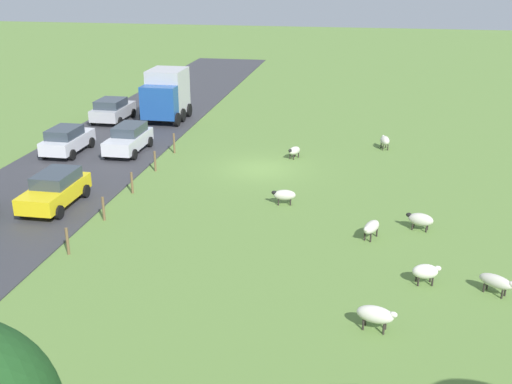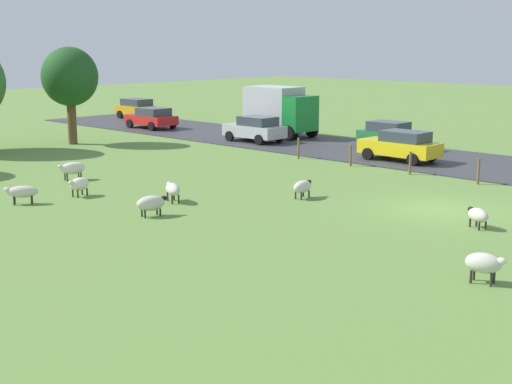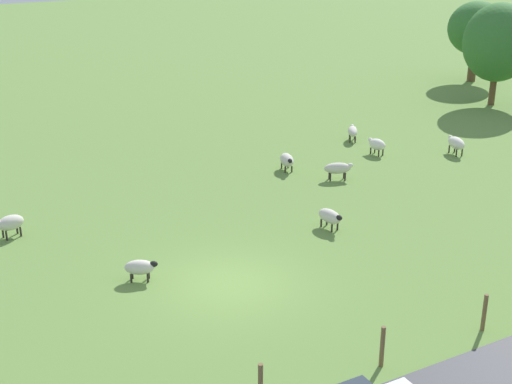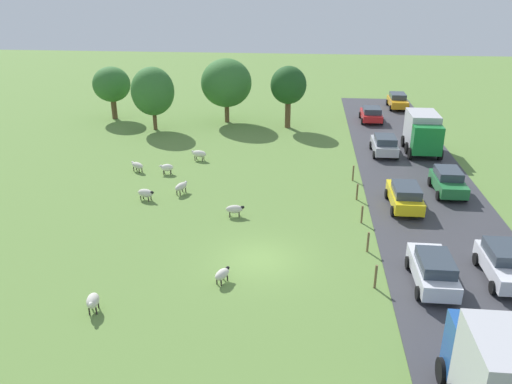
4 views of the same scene
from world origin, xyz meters
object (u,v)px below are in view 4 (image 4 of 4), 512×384
object	(u,v)px
sheep_7	(137,165)
car_1	(504,263)
sheep_3	(181,186)
sheep_1	(93,301)
tree_0	(153,91)
tree_2	(226,83)
car_0	(385,145)
sheep_0	(222,274)
car_6	(398,101)
tree_1	(288,86)
car_5	(448,181)
sheep_2	(235,209)
sheep_6	(167,168)
car_2	(405,196)
sheep_5	(146,193)
car_7	(433,269)
truck_1	(500,374)
tree_3	(112,85)
truck_0	(423,132)
sheep_4	(199,154)

from	to	relation	value
sheep_7	car_1	bearing A→B (deg)	-30.09
sheep_3	car_1	bearing A→B (deg)	-26.62
sheep_1	tree_0	size ratio (longest dim) A/B	0.18
tree_2	car_0	distance (m)	17.65
sheep_0	car_6	size ratio (longest dim) A/B	0.25
sheep_0	tree_1	world-z (taller)	tree_1
sheep_3	car_5	world-z (taller)	car_5
sheep_7	car_5	bearing A→B (deg)	-5.33
car_6	sheep_3	bearing A→B (deg)	-124.62
sheep_3	sheep_2	bearing A→B (deg)	-38.04
car_0	tree_0	bearing A→B (deg)	164.85
car_0	car_6	xyz separation A→B (m)	(3.65, 17.03, 0.00)
sheep_6	tree_1	bearing A→B (deg)	58.82
tree_0	car_2	size ratio (longest dim) A/B	1.41
sheep_1	sheep_5	bearing A→B (deg)	96.36
sheep_1	car_7	xyz separation A→B (m)	(15.37, 3.61, 0.36)
sheep_2	truck_1	xyz separation A→B (m)	(10.73, -14.96, 1.46)
truck_1	sheep_2	bearing A→B (deg)	125.65
car_2	car_5	size ratio (longest dim) A/B	1.08
sheep_0	car_0	xyz separation A→B (m)	(10.37, 20.66, 0.44)
tree_3	car_2	bearing A→B (deg)	-37.46
car_6	sheep_5	bearing A→B (deg)	-126.24
truck_1	car_1	size ratio (longest dim) A/B	1.02
sheep_2	sheep_6	bearing A→B (deg)	131.61
sheep_2	sheep_1	bearing A→B (deg)	-115.11
truck_0	car_0	size ratio (longest dim) A/B	1.19
sheep_6	tree_2	xyz separation A→B (m)	(2.22, 15.54, 3.49)
sheep_7	truck_1	size ratio (longest dim) A/B	0.30
tree_3	car_1	distance (m)	41.45
tree_2	car_6	distance (m)	20.17
tree_0	sheep_5	bearing A→B (deg)	-76.07
tree_1	car_7	distance (m)	29.09
tree_2	sheep_6	bearing A→B (deg)	-98.14
tree_3	car_2	world-z (taller)	tree_3
sheep_4	car_1	xyz separation A→B (m)	(18.41, -16.14, 0.35)
sheep_4	car_2	bearing A→B (deg)	-28.07
car_0	sheep_1	bearing A→B (deg)	-123.63
truck_0	sheep_1	bearing A→B (deg)	-127.69
sheep_7	tree_1	size ratio (longest dim) A/B	0.21
sheep_7	tree_0	xyz separation A→B (m)	(-1.95, 11.72, 3.24)
sheep_5	car_7	xyz separation A→B (m)	(16.75, -8.73, 0.42)
sheep_0	tree_2	bearing A→B (deg)	98.24
sheep_0	sheep_4	xyz separation A→B (m)	(-4.77, 17.75, 0.10)
sheep_6	truck_1	size ratio (longest dim) A/B	0.26
sheep_6	car_7	xyz separation A→B (m)	(16.62, -13.69, 0.40)
car_7	sheep_2	bearing A→B (deg)	147.07
sheep_5	car_2	xyz separation A→B (m)	(16.93, 0.32, 0.41)
sheep_1	sheep_7	distance (m)	17.98
sheep_7	sheep_0	bearing A→B (deg)	-58.66
car_6	sheep_1	bearing A→B (deg)	-115.46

